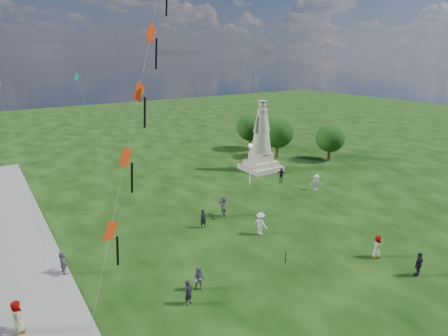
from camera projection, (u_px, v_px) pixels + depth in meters
waterfront at (3, 300)px, 20.94m from camera, size 200.00×200.00×1.51m
statue at (261, 144)px, 43.19m from camera, size 4.03×4.03×8.08m
lamppost at (250, 155)px, 37.98m from camera, size 0.41×0.41×4.47m
tree_row at (280, 131)px, 49.43m from camera, size 8.72×13.91×5.56m
person_0 at (188, 292)px, 20.29m from camera, size 0.63×0.53×1.48m
person_1 at (199, 279)px, 21.47m from camera, size 0.85×0.84×1.52m
person_2 at (261, 224)px, 28.17m from camera, size 0.91×1.26×1.75m
person_3 at (419, 264)px, 22.87m from camera, size 0.98×0.56×1.61m
person_4 at (377, 247)px, 24.97m from camera, size 0.91×0.81×1.59m
person_5 at (63, 264)px, 23.05m from camera, size 0.67×1.42×1.50m
person_6 at (203, 219)px, 29.26m from camera, size 0.56×0.37×1.54m
person_8 at (316, 182)px, 37.32m from camera, size 1.16×1.04×1.62m
person_9 at (281, 175)px, 39.56m from camera, size 0.97×1.02×1.59m
person_10 at (18, 318)px, 18.12m from camera, size 0.61×0.90×1.73m
person_11 at (223, 206)px, 31.25m from camera, size 1.24×1.86×1.84m
red_kite_train at (145, 71)px, 17.74m from camera, size 9.56×9.35×19.89m
small_kites at (144, 36)px, 37.15m from camera, size 26.98×16.55×27.36m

